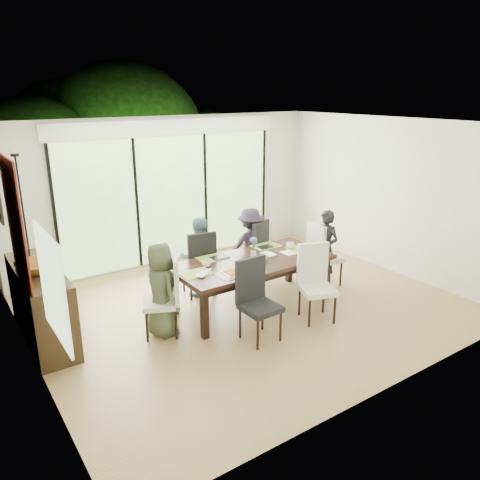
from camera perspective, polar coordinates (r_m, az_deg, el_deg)
floor at (r=7.15m, az=1.14°, el=-8.21°), size 6.00×5.00×0.01m
ceiling at (r=6.43m, az=1.29°, el=14.03°), size 6.00×5.00×0.01m
wall_back at (r=8.77m, az=-8.40°, el=5.94°), size 6.00×0.02×2.70m
wall_front at (r=4.95m, az=18.38°, el=-4.28°), size 6.00×0.02×2.70m
wall_left at (r=5.56m, az=-24.96°, el=-2.60°), size 0.02×5.00×2.70m
wall_right at (r=8.71m, az=17.63°, el=5.21°), size 0.02×5.00×2.70m
glass_doors at (r=8.76m, az=-8.24°, el=4.94°), size 4.20×0.02×2.30m
blinds_header at (r=8.56m, az=-8.60°, el=13.44°), size 4.40×0.06×0.28m
mullion_a at (r=8.09m, az=-21.65°, el=2.75°), size 0.05×0.04×2.30m
mullion_b at (r=8.48m, az=-12.45°, el=4.27°), size 0.05×0.04×2.30m
mullion_c at (r=9.08m, az=-4.23°, el=5.53°), size 0.05×0.04×2.30m
mullion_d at (r=9.83m, az=2.87°, el=6.52°), size 0.05×0.04×2.30m
side_window at (r=4.41m, az=-21.90°, el=-5.32°), size 0.02×0.90×1.00m
deck at (r=9.92m, az=-10.31°, el=-1.14°), size 6.00×1.80×0.10m
rail_top at (r=10.46m, az=-12.31°, el=3.16°), size 6.00×0.08×0.06m
foliage_left at (r=10.73m, az=-23.69°, el=7.31°), size 3.20×3.20×3.20m
foliage_mid at (r=11.84m, az=-13.92°, el=10.91°), size 4.00×4.00×4.00m
foliage_right at (r=11.96m, az=-4.17°, el=8.83°), size 2.80×2.80×2.80m
foliage_far at (r=12.22m, az=-19.48°, el=9.78°), size 3.60×3.60×3.60m
table_top at (r=6.90m, az=1.55°, el=-2.68°), size 2.37×1.09×0.06m
table_apron at (r=6.94m, az=1.55°, el=-3.37°), size 2.18×0.89×0.10m
table_leg_fl at (r=6.19m, az=-4.35°, el=-9.04°), size 0.09×0.09×0.68m
table_leg_fr at (r=7.39m, az=10.33°, el=-4.64°), size 0.09×0.09×0.68m
table_leg_bl at (r=6.88m, az=-7.97°, el=-6.29°), size 0.09×0.09×0.68m
table_leg_br at (r=7.98m, az=6.03°, el=-2.72°), size 0.09×0.09×0.68m
chair_left_end at (r=6.28m, az=-9.72°, el=-6.80°), size 0.60×0.60×1.09m
chair_right_end at (r=7.88m, az=10.43°, el=-1.62°), size 0.51×0.51×1.09m
chair_far_left at (r=7.41m, az=-5.15°, el=-2.67°), size 0.53×0.53×1.09m
chair_far_right at (r=7.91m, az=1.17°, el=-1.24°), size 0.60×0.60×1.09m
chair_near_left at (r=6.05m, az=2.52°, el=-7.51°), size 0.47×0.47×1.09m
chair_near_right at (r=6.65m, az=9.48°, el=-5.33°), size 0.58×0.58×1.09m
person_left_end at (r=6.24m, az=-9.60°, el=-5.98°), size 0.42×0.62×1.28m
person_right_end at (r=7.84m, az=10.36°, el=-1.00°), size 0.46×0.64×1.28m
person_far_left at (r=7.36m, az=-5.09°, el=-2.03°), size 0.67×0.50×1.28m
person_far_right at (r=7.87m, az=1.26°, el=-0.63°), size 0.67×0.50×1.28m
placemat_left at (r=6.42m, az=-5.36°, el=-4.08°), size 0.44×0.32×0.01m
placemat_right at (r=7.46m, az=7.49°, el=-0.97°), size 0.44×0.32×0.01m
placemat_far_l at (r=6.97m, az=-3.38°, el=-2.20°), size 0.44×0.32×0.01m
placemat_far_r at (r=7.51m, az=3.18°, el=-0.72°), size 0.44×0.32×0.01m
placemat_paper at (r=6.37m, az=-0.89°, el=-4.17°), size 0.44×0.32×0.01m
tablet_far_l at (r=6.98m, az=-2.46°, el=-2.09°), size 0.26×0.18×0.01m
tablet_far_r at (r=7.44m, az=3.10°, el=-0.84°), size 0.24×0.17×0.01m
papers at (r=7.27m, az=6.27°, el=-1.45°), size 0.30×0.22×0.00m
platter_base at (r=6.37m, az=-0.89°, el=-4.05°), size 0.26×0.26×0.02m
platter_snacks at (r=6.36m, az=-0.89°, el=-3.90°), size 0.20×0.20×0.01m
vase at (r=6.94m, az=1.65°, el=-1.79°), size 0.08×0.08×0.12m
hyacinth_stems at (r=6.90m, az=1.66°, el=-0.86°), size 0.04×0.04×0.16m
hyacinth_blooms at (r=6.87m, az=1.67°, el=-0.08°), size 0.11×0.11×0.11m
laptop at (r=6.38m, az=-4.14°, el=-4.09°), size 0.39×0.37×0.03m
cup_a at (r=6.64m, az=-4.12°, el=-2.87°), size 0.17×0.17×0.09m
cup_b at (r=6.89m, az=3.06°, el=-2.09°), size 0.14×0.14×0.09m
cup_c at (r=7.42m, az=6.12°, el=-0.66°), size 0.16×0.16×0.09m
book at (r=7.07m, az=2.96°, el=-1.86°), size 0.17×0.23×0.02m
sideboard at (r=6.61m, az=-23.05°, el=-7.23°), size 0.49×1.75×0.98m
bowl at (r=6.32m, az=-23.46°, el=-2.99°), size 0.52×0.52×0.13m
candlestick_base at (r=6.75m, az=-24.20°, el=-2.16°), size 0.11×0.11×0.04m
candlestick_shaft at (r=6.57m, az=-24.96°, el=3.50°), size 0.03×0.03×1.37m
candlestick_pan at (r=6.45m, az=-25.75°, el=9.33°), size 0.11×0.11×0.03m
candle at (r=6.44m, az=-25.83°, el=9.90°), size 0.04×0.04×0.11m
tapestry at (r=5.85m, az=-25.73°, el=1.85°), size 0.02×1.00×1.50m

